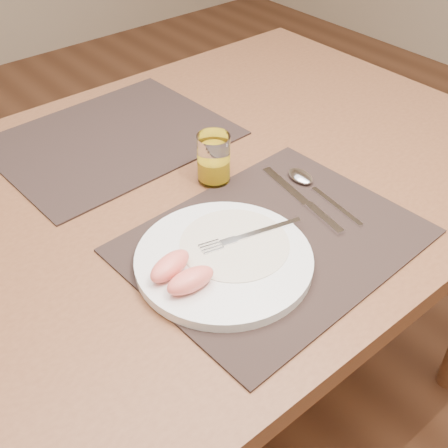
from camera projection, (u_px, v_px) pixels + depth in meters
ground at (192, 416)px, 1.49m from camera, size 5.00×5.00×0.00m
table at (180, 223)px, 1.07m from camera, size 1.40×0.90×0.75m
placemat_near at (274, 241)px, 0.90m from camera, size 0.47×0.37×0.00m
placemat_far at (112, 138)px, 1.14m from camera, size 0.46×0.37×0.00m
plate at (224, 260)px, 0.85m from camera, size 0.27×0.27×0.02m
plate_dressing at (235, 244)px, 0.86m from camera, size 0.17×0.17×0.00m
fork at (243, 237)px, 0.87m from camera, size 0.17×0.06×0.00m
knife at (307, 204)px, 0.96m from camera, size 0.05×0.22×0.01m
spoon at (306, 180)px, 1.01m from camera, size 0.05×0.19×0.01m
juice_glass at (214, 161)px, 1.00m from camera, size 0.06×0.06×0.09m
grapefruit_wedges at (180, 273)px, 0.79m from camera, size 0.08×0.09×0.03m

